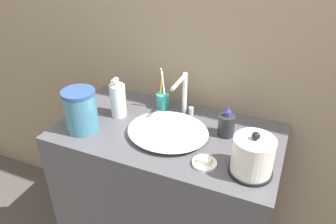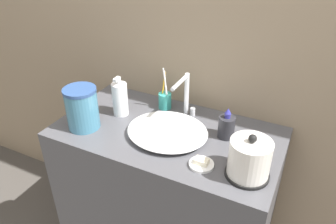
% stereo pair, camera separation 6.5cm
% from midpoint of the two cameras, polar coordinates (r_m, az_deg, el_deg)
% --- Properties ---
extents(wall_back, '(6.00, 0.04, 2.60)m').
position_cam_midpoint_polar(wall_back, '(1.52, 6.29, 17.28)').
color(wall_back, gray).
rests_on(wall_back, ground_plane).
extents(vanity_counter, '(1.00, 0.55, 0.83)m').
position_cam_midpoint_polar(vanity_counter, '(1.73, 0.98, -14.78)').
color(vanity_counter, '#4C4C51').
rests_on(vanity_counter, ground_plane).
extents(sink_basin, '(0.36, 0.32, 0.05)m').
position_cam_midpoint_polar(sink_basin, '(1.42, 1.19, -3.31)').
color(sink_basin, white).
rests_on(sink_basin, vanity_counter).
extents(faucet, '(0.06, 0.17, 0.21)m').
position_cam_midpoint_polar(faucet, '(1.51, 4.32, 3.25)').
color(faucet, silver).
rests_on(faucet, vanity_counter).
extents(electric_kettle, '(0.16, 0.16, 0.18)m').
position_cam_midpoint_polar(electric_kettle, '(1.23, 15.44, -8.14)').
color(electric_kettle, black).
rests_on(electric_kettle, vanity_counter).
extents(toothbrush_cup, '(0.06, 0.06, 0.22)m').
position_cam_midpoint_polar(toothbrush_cup, '(1.61, 0.62, 2.13)').
color(toothbrush_cup, teal).
rests_on(toothbrush_cup, vanity_counter).
extents(lotion_bottle, '(0.07, 0.07, 0.20)m').
position_cam_midpoint_polar(lotion_bottle, '(1.56, -7.17, 2.27)').
color(lotion_bottle, white).
rests_on(lotion_bottle, vanity_counter).
extents(shampoo_bottle, '(0.07, 0.07, 0.14)m').
position_cam_midpoint_polar(shampoo_bottle, '(1.42, 11.44, -2.48)').
color(shampoo_bottle, '#28282D').
rests_on(shampoo_bottle, vanity_counter).
extents(soap_dish, '(0.10, 0.10, 0.03)m').
position_cam_midpoint_polar(soap_dish, '(1.28, 7.32, -8.94)').
color(soap_dish, white).
rests_on(soap_dish, vanity_counter).
extents(water_pitcher, '(0.14, 0.14, 0.19)m').
position_cam_midpoint_polar(water_pitcher, '(1.48, -13.52, 0.64)').
color(water_pitcher, teal).
rests_on(water_pitcher, vanity_counter).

